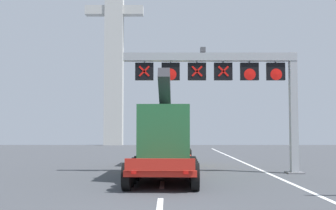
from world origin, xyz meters
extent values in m
cube|color=silver|center=(0.45, 3.90, 0.01)|extent=(0.20, 2.60, 0.01)
cube|color=silver|center=(0.45, 8.85, 0.01)|extent=(0.20, 2.60, 0.01)
cube|color=silver|center=(0.45, 13.79, 0.01)|extent=(0.20, 2.60, 0.01)
cube|color=silver|center=(0.45, 18.74, 0.01)|extent=(0.20, 2.60, 0.01)
cube|color=silver|center=(0.45, 23.69, 0.01)|extent=(0.20, 2.60, 0.01)
cube|color=silver|center=(0.45, 28.64, 0.01)|extent=(0.20, 2.60, 0.01)
cube|color=silver|center=(0.45, 33.59, 0.01)|extent=(0.20, 2.60, 0.01)
cube|color=silver|center=(0.45, 38.54, 0.01)|extent=(0.20, 2.60, 0.01)
cube|color=silver|center=(0.45, 43.49, 0.01)|extent=(0.20, 2.60, 0.01)
cube|color=silver|center=(0.45, 48.43, 0.01)|extent=(0.20, 2.60, 0.01)
cube|color=silver|center=(6.20, 12.00, 0.01)|extent=(0.20, 63.00, 0.01)
cube|color=#9EA0A5|center=(7.66, 13.64, 3.34)|extent=(0.40, 0.40, 6.68)
cube|color=slate|center=(7.66, 13.64, 0.04)|extent=(0.90, 0.90, 0.08)
cube|color=#9EA0A5|center=(3.05, 13.64, 6.43)|extent=(9.62, 0.44, 0.44)
cube|color=#4C4C51|center=(2.66, 13.64, 6.83)|extent=(0.28, 0.40, 0.28)
cube|color=black|center=(6.70, 13.64, 5.63)|extent=(1.01, 0.24, 0.97)
cube|color=#9EA0A5|center=(6.70, 13.64, 6.16)|extent=(0.08, 0.08, 0.16)
cone|color=red|center=(6.70, 13.51, 5.45)|extent=(0.65, 0.02, 0.65)
cube|color=black|center=(5.24, 13.64, 5.63)|extent=(1.01, 0.24, 0.97)
cube|color=#9EA0A5|center=(5.24, 13.64, 6.16)|extent=(0.08, 0.08, 0.16)
cone|color=red|center=(5.24, 13.51, 5.45)|extent=(0.65, 0.02, 0.65)
cube|color=black|center=(3.78, 13.64, 5.63)|extent=(1.01, 0.24, 0.97)
cube|color=#9EA0A5|center=(3.78, 13.64, 6.16)|extent=(0.08, 0.08, 0.16)
cube|color=red|center=(3.78, 13.51, 5.63)|extent=(0.61, 0.02, 0.61)
cube|color=red|center=(3.78, 13.51, 5.63)|extent=(0.61, 0.02, 0.61)
cube|color=black|center=(2.32, 13.64, 5.63)|extent=(1.01, 0.24, 0.97)
cube|color=#9EA0A5|center=(2.32, 13.64, 6.16)|extent=(0.08, 0.08, 0.16)
cube|color=red|center=(2.32, 13.51, 5.63)|extent=(0.61, 0.02, 0.61)
cube|color=red|center=(2.32, 13.51, 5.63)|extent=(0.61, 0.02, 0.61)
cube|color=black|center=(0.86, 13.64, 5.63)|extent=(1.01, 0.24, 0.97)
cube|color=#9EA0A5|center=(0.86, 13.64, 6.16)|extent=(0.08, 0.08, 0.16)
cone|color=red|center=(0.86, 13.51, 5.45)|extent=(0.65, 0.02, 0.65)
cube|color=black|center=(-0.60, 13.64, 5.63)|extent=(1.01, 0.24, 0.97)
cube|color=#9EA0A5|center=(-0.60, 13.64, 6.16)|extent=(0.08, 0.08, 0.16)
cube|color=red|center=(-0.60, 13.51, 5.63)|extent=(0.61, 0.02, 0.61)
cube|color=red|center=(-0.60, 13.51, 5.63)|extent=(0.61, 0.02, 0.61)
cube|color=red|center=(0.57, 11.52, 0.73)|extent=(3.12, 10.48, 0.24)
cube|color=red|center=(0.41, 6.25, 1.10)|extent=(2.66, 0.16, 0.44)
cylinder|color=black|center=(-0.92, 7.07, 0.55)|extent=(0.35, 1.11, 1.10)
cylinder|color=black|center=(1.78, 6.98, 0.55)|extent=(0.35, 1.11, 1.10)
cylinder|color=black|center=(-0.89, 8.12, 0.55)|extent=(0.35, 1.11, 1.10)
cylinder|color=black|center=(1.81, 8.03, 0.55)|extent=(0.35, 1.11, 1.10)
cylinder|color=black|center=(-0.85, 9.17, 0.55)|extent=(0.35, 1.11, 1.10)
cylinder|color=black|center=(1.85, 9.08, 0.55)|extent=(0.35, 1.11, 1.10)
cylinder|color=black|center=(-0.82, 10.22, 0.55)|extent=(0.35, 1.11, 1.10)
cylinder|color=black|center=(1.88, 10.13, 0.55)|extent=(0.35, 1.11, 1.10)
cylinder|color=black|center=(-0.79, 11.27, 0.55)|extent=(0.35, 1.11, 1.10)
cylinder|color=black|center=(1.91, 11.18, 0.55)|extent=(0.35, 1.11, 1.10)
cube|color=gold|center=(0.79, 18.62, 2.10)|extent=(2.67, 3.28, 3.10)
cube|color=black|center=(0.79, 18.62, 2.80)|extent=(2.70, 3.30, 0.60)
cylinder|color=black|center=(-0.47, 19.54, 0.55)|extent=(0.37, 1.11, 1.10)
cylinder|color=black|center=(2.10, 19.46, 0.55)|extent=(0.37, 1.11, 1.10)
cylinder|color=black|center=(-0.53, 17.54, 0.55)|extent=(0.37, 1.11, 1.10)
cylinder|color=black|center=(2.04, 17.46, 0.55)|extent=(0.37, 1.11, 1.10)
cube|color=#236638|center=(0.58, 11.92, 2.20)|extent=(2.56, 5.79, 2.70)
cube|color=#2D2D33|center=(0.56, 11.07, 4.15)|extent=(0.65, 2.96, 2.29)
cube|color=red|center=(-0.57, 6.24, 0.80)|extent=(0.20, 0.07, 0.12)
cube|color=red|center=(1.39, 6.18, 0.80)|extent=(0.20, 0.07, 0.12)
cube|color=#B7B7B2|center=(-7.63, 55.36, 16.81)|extent=(2.80, 2.00, 33.62)
cube|color=#B7B7B2|center=(-7.63, 55.36, 20.84)|extent=(9.00, 1.60, 1.40)
camera|label=1|loc=(0.71, -9.82, 2.42)|focal=45.47mm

